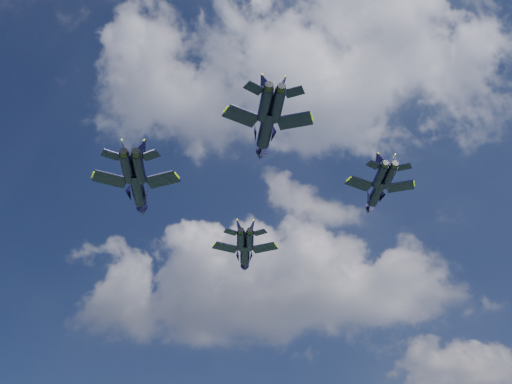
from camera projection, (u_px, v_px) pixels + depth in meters
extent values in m
cylinder|color=black|center=(245.00, 253.00, 115.52)|extent=(3.37, 8.72, 1.71)
cone|color=black|center=(245.00, 268.00, 119.96)|extent=(2.07, 2.74, 1.62)
ellipsoid|color=brown|center=(245.00, 259.00, 118.36)|extent=(1.45, 2.85, 0.78)
cube|color=black|center=(226.00, 247.00, 113.93)|extent=(5.01, 4.47, 0.17)
cube|color=black|center=(264.00, 248.00, 114.06)|extent=(4.75, 3.23, 0.17)
cube|color=black|center=(231.00, 232.00, 109.90)|extent=(2.67, 2.55, 0.13)
cube|color=black|center=(260.00, 232.00, 109.99)|extent=(2.59, 2.02, 0.13)
cube|color=black|center=(239.00, 228.00, 111.32)|extent=(1.24, 2.61, 2.86)
cube|color=black|center=(251.00, 228.00, 111.36)|extent=(1.37, 2.84, 2.86)
cylinder|color=black|center=(138.00, 188.00, 98.02)|extent=(3.79, 9.91, 1.94)
cone|color=black|center=(143.00, 211.00, 103.06)|extent=(2.35, 3.11, 1.84)
ellipsoid|color=brown|center=(141.00, 198.00, 101.24)|extent=(1.64, 3.23, 0.89)
cube|color=black|center=(110.00, 179.00, 96.22)|extent=(5.69, 5.07, 0.19)
cube|color=black|center=(162.00, 180.00, 96.34)|extent=(5.41, 3.69, 0.19)
cube|color=black|center=(111.00, 155.00, 91.63)|extent=(3.03, 2.89, 0.15)
cube|color=black|center=(150.00, 155.00, 91.72)|extent=(2.95, 2.30, 0.15)
cube|color=black|center=(125.00, 151.00, 93.25)|extent=(1.40, 2.97, 3.25)
cube|color=black|center=(141.00, 151.00, 93.29)|extent=(1.55, 3.22, 3.25)
cylinder|color=black|center=(377.00, 192.00, 99.92)|extent=(3.85, 8.11, 1.60)
cone|color=black|center=(368.00, 210.00, 104.03)|extent=(2.11, 2.65, 1.51)
ellipsoid|color=brown|center=(372.00, 200.00, 102.55)|extent=(1.57, 2.68, 0.73)
cube|color=black|center=(360.00, 183.00, 98.19)|extent=(4.63, 4.36, 0.16)
cube|color=black|center=(400.00, 186.00, 98.80)|extent=(4.27, 2.66, 0.16)
cube|color=black|center=(374.00, 165.00, 94.52)|extent=(2.45, 2.45, 0.12)
cube|color=black|center=(404.00, 167.00, 94.96)|extent=(2.35, 1.72, 0.12)
cube|color=black|center=(380.00, 162.00, 95.95)|extent=(1.38, 2.34, 2.67)
cube|color=black|center=(393.00, 163.00, 96.13)|extent=(1.36, 2.65, 2.67)
cylinder|color=black|center=(266.00, 128.00, 85.64)|extent=(4.34, 8.95, 1.77)
cone|color=black|center=(260.00, 155.00, 90.19)|extent=(2.36, 2.93, 1.67)
ellipsoid|color=brown|center=(263.00, 141.00, 88.55)|extent=(1.76, 2.96, 0.80)
cube|color=black|center=(241.00, 116.00, 83.71)|extent=(5.10, 4.84, 0.18)
cube|color=black|center=(295.00, 121.00, 84.45)|extent=(4.70, 2.89, 0.18)
cube|color=black|center=(254.00, 88.00, 79.66)|extent=(2.70, 2.71, 0.14)
cube|color=black|center=(294.00, 92.00, 80.20)|extent=(2.58, 1.87, 0.14)
cube|color=black|center=(265.00, 86.00, 81.26)|extent=(1.55, 2.57, 2.95)
cube|color=black|center=(281.00, 88.00, 81.48)|extent=(1.51, 2.93, 2.95)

